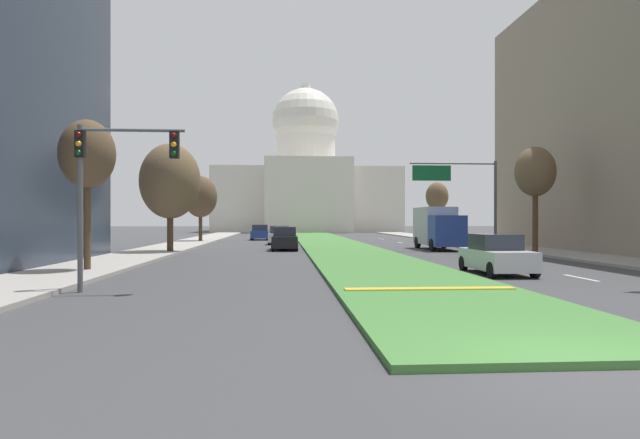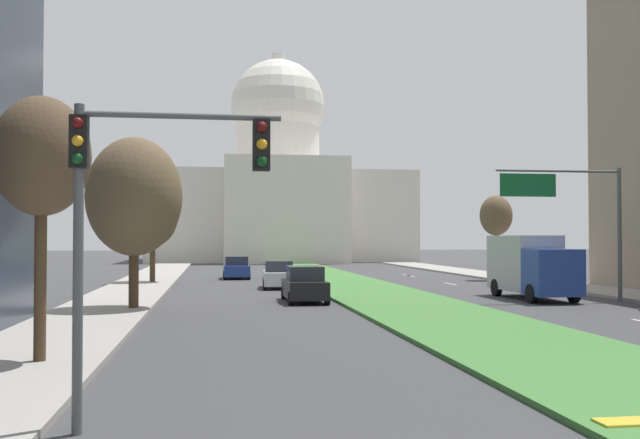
% 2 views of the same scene
% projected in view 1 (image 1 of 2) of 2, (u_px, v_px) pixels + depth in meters
% --- Properties ---
extents(ground_plane, '(260.00, 260.00, 0.00)m').
position_uv_depth(ground_plane, '(325.00, 241.00, 56.07)').
color(ground_plane, '#3D3D3F').
extents(grass_median, '(5.77, 86.72, 0.14)m').
position_uv_depth(grass_median, '(329.00, 243.00, 51.26)').
color(grass_median, '#427A38').
rests_on(grass_median, ground_plane).
extents(median_curb_nose, '(5.20, 0.50, 0.04)m').
position_uv_depth(median_curb_nose, '(430.00, 289.00, 16.32)').
color(median_curb_nose, gold).
rests_on(median_curb_nose, grass_median).
extents(lane_dashes_right, '(0.16, 45.51, 0.01)m').
position_uv_depth(lane_dashes_right, '(420.00, 246.00, 45.16)').
color(lane_dashes_right, silver).
rests_on(lane_dashes_right, ground_plane).
extents(sidewalk_left, '(4.00, 86.72, 0.15)m').
position_uv_depth(sidewalk_left, '(179.00, 245.00, 45.54)').
color(sidewalk_left, '#9E9991').
rests_on(sidewalk_left, ground_plane).
extents(sidewalk_right, '(4.00, 86.72, 0.15)m').
position_uv_depth(sidewalk_right, '(484.00, 244.00, 47.38)').
color(sidewalk_right, '#9E9991').
rests_on(sidewalk_right, ground_plane).
extents(capitol_building, '(34.05, 25.58, 28.50)m').
position_uv_depth(capitol_building, '(306.00, 183.00, 103.34)').
color(capitol_building, silver).
rests_on(capitol_building, ground_plane).
extents(traffic_light_near_left, '(3.34, 0.35, 5.20)m').
position_uv_depth(traffic_light_near_left, '(108.00, 170.00, 16.73)').
color(traffic_light_near_left, '#515456').
rests_on(traffic_light_near_left, ground_plane).
extents(overhead_guide_sign, '(6.39, 0.20, 6.50)m').
position_uv_depth(overhead_guide_sign, '(463.00, 186.00, 38.77)').
color(overhead_guide_sign, '#515456').
rests_on(overhead_guide_sign, ground_plane).
extents(street_tree_left_near, '(2.31, 2.31, 6.49)m').
position_uv_depth(street_tree_left_near, '(87.00, 155.00, 22.77)').
color(street_tree_left_near, '#4C3823').
rests_on(street_tree_left_near, ground_plane).
extents(street_tree_left_mid, '(4.01, 4.01, 7.33)m').
position_uv_depth(street_tree_left_mid, '(170.00, 182.00, 35.92)').
color(street_tree_left_mid, '#4C3823').
rests_on(street_tree_left_mid, ground_plane).
extents(street_tree_right_mid, '(2.60, 2.60, 7.02)m').
position_uv_depth(street_tree_right_mid, '(535.00, 173.00, 35.15)').
color(street_tree_right_mid, '#4C3823').
rests_on(street_tree_right_mid, ground_plane).
extents(street_tree_left_far, '(3.32, 3.32, 6.65)m').
position_uv_depth(street_tree_left_far, '(200.00, 197.00, 54.04)').
color(street_tree_left_far, '#4C3823').
rests_on(street_tree_left_far, ground_plane).
extents(street_tree_right_far, '(2.36, 2.36, 6.20)m').
position_uv_depth(street_tree_right_far, '(437.00, 197.00, 56.54)').
color(street_tree_right_far, '#4C3823').
rests_on(street_tree_right_far, ground_plane).
extents(sedan_lead_stopped, '(1.92, 4.14, 1.65)m').
position_uv_depth(sedan_lead_stopped, '(496.00, 255.00, 22.31)').
color(sedan_lead_stopped, '#BCBCC1').
rests_on(sedan_lead_stopped, ground_plane).
extents(sedan_midblock, '(1.93, 4.44, 1.72)m').
position_uv_depth(sedan_midblock, '(285.00, 239.00, 39.72)').
color(sedan_midblock, black).
rests_on(sedan_midblock, ground_plane).
extents(sedan_distant, '(2.11, 4.30, 1.69)m').
position_uv_depth(sedan_distant, '(280.00, 236.00, 49.20)').
color(sedan_distant, silver).
rests_on(sedan_distant, ground_plane).
extents(sedan_far_horizon, '(1.96, 4.17, 1.69)m').
position_uv_depth(sedan_far_horizon, '(260.00, 233.00, 59.78)').
color(sedan_far_horizon, navy).
rests_on(sedan_far_horizon, ground_plane).
extents(box_truck_delivery, '(2.40, 6.40, 3.20)m').
position_uv_depth(box_truck_delivery, '(438.00, 227.00, 40.57)').
color(box_truck_delivery, navy).
rests_on(box_truck_delivery, ground_plane).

